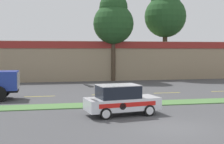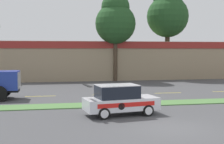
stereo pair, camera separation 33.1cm
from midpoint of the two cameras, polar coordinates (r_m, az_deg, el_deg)
The scene contains 9 objects.
ground_plane at distance 15.31m, azimuth 11.32°, elevation -10.05°, with size 600.00×600.00×0.00m, color #474749.
grass_verge at distance 21.56m, azimuth 4.67°, elevation -5.80°, with size 120.00×1.88×0.06m, color #517F42.
centre_line_3 at distance 25.73m, azimuth -12.59°, elevation -4.34°, with size 2.40×0.14×0.01m, color yellow.
centre_line_4 at distance 26.09m, azimuth -0.62°, elevation -4.13°, with size 2.40×0.14×0.01m, color yellow.
centre_line_5 at distance 27.52m, azimuth 10.56°, elevation -3.78°, with size 2.40×0.14×0.01m, color yellow.
rally_car at distance 17.80m, azimuth 1.97°, elevation -5.10°, with size 4.40×2.35×1.78m.
store_building_backdrop at distance 43.75m, azimuth 1.72°, elevation 2.29°, with size 38.87×12.10×4.77m.
tree_behind_left at distance 37.53m, azimuth 0.88°, elevation 9.52°, with size 4.82×4.82×10.46m.
tree_behind_right at distance 41.37m, azimuth 10.38°, elevation 10.61°, with size 5.34×5.34×12.02m.
Camera 2 is at (-5.38, -13.82, 3.70)m, focal length 50.00 mm.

